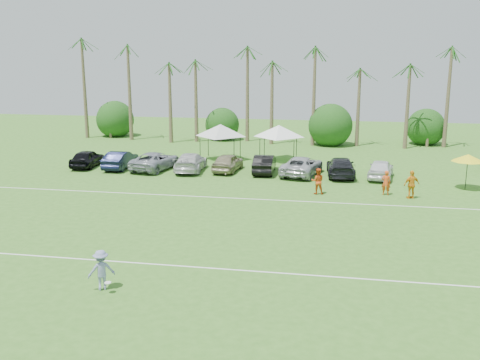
# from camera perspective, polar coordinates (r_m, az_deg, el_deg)

# --- Properties ---
(ground) EXTENTS (120.00, 120.00, 0.00)m
(ground) POSITION_cam_1_polar(r_m,az_deg,el_deg) (22.60, -7.83, -10.97)
(ground) COLOR #396E21
(ground) RESTS_ON ground
(field_lines) EXTENTS (80.00, 12.10, 0.01)m
(field_lines) POSITION_cam_1_polar(r_m,az_deg,el_deg) (29.80, -3.08, -4.86)
(field_lines) COLOR white
(field_lines) RESTS_ON ground
(palm_tree_0) EXTENTS (2.40, 2.40, 8.90)m
(palm_tree_0) POSITION_cam_1_polar(r_m,az_deg,el_deg) (64.33, -16.47, 11.00)
(palm_tree_0) COLOR brown
(palm_tree_0) RESTS_ON ground
(palm_tree_1) EXTENTS (2.40, 2.40, 9.90)m
(palm_tree_1) POSITION_cam_1_polar(r_m,az_deg,el_deg) (62.24, -12.31, 11.99)
(palm_tree_1) COLOR brown
(palm_tree_1) RESTS_ON ground
(palm_tree_2) EXTENTS (2.40, 2.40, 10.90)m
(palm_tree_2) POSITION_cam_1_polar(r_m,az_deg,el_deg) (60.52, -7.85, 12.95)
(palm_tree_2) COLOR brown
(palm_tree_2) RESTS_ON ground
(palm_tree_3) EXTENTS (2.40, 2.40, 11.90)m
(palm_tree_3) POSITION_cam_1_polar(r_m,az_deg,el_deg) (59.42, -4.10, 13.86)
(palm_tree_3) COLOR brown
(palm_tree_3) RESTS_ON ground
(palm_tree_4) EXTENTS (2.40, 2.40, 8.90)m
(palm_tree_4) POSITION_cam_1_polar(r_m,az_deg,el_deg) (58.58, -0.19, 11.38)
(palm_tree_4) COLOR brown
(palm_tree_4) RESTS_ON ground
(palm_tree_5) EXTENTS (2.40, 2.40, 9.90)m
(palm_tree_5) POSITION_cam_1_polar(r_m,az_deg,el_deg) (57.97, 3.79, 12.19)
(palm_tree_5) COLOR brown
(palm_tree_5) RESTS_ON ground
(palm_tree_6) EXTENTS (2.40, 2.40, 10.90)m
(palm_tree_6) POSITION_cam_1_polar(r_m,az_deg,el_deg) (57.64, 7.86, 12.96)
(palm_tree_6) COLOR brown
(palm_tree_6) RESTS_ON ground
(palm_tree_7) EXTENTS (2.40, 2.40, 11.90)m
(palm_tree_7) POSITION_cam_1_polar(r_m,az_deg,el_deg) (57.61, 11.98, 13.65)
(palm_tree_7) COLOR brown
(palm_tree_7) RESTS_ON ground
(palm_tree_8) EXTENTS (2.40, 2.40, 8.90)m
(palm_tree_8) POSITION_cam_1_polar(r_m,az_deg,el_deg) (57.96, 16.89, 10.81)
(palm_tree_8) COLOR brown
(palm_tree_8) RESTS_ON ground
(palm_tree_9) EXTENTS (2.40, 2.40, 9.90)m
(palm_tree_9) POSITION_cam_1_polar(r_m,az_deg,el_deg) (58.70, 21.89, 11.32)
(palm_tree_9) COLOR brown
(palm_tree_9) RESTS_ON ground
(bush_tree_0) EXTENTS (4.00, 4.00, 4.00)m
(bush_tree_0) POSITION_cam_1_polar(r_m,az_deg,el_deg) (64.36, -13.34, 6.10)
(bush_tree_0) COLOR brown
(bush_tree_0) RESTS_ON ground
(bush_tree_1) EXTENTS (4.00, 4.00, 4.00)m
(bush_tree_1) POSITION_cam_1_polar(r_m,az_deg,el_deg) (60.38, -1.89, 6.01)
(bush_tree_1) COLOR brown
(bush_tree_1) RESTS_ON ground
(bush_tree_2) EXTENTS (4.00, 4.00, 4.00)m
(bush_tree_2) POSITION_cam_1_polar(r_m,az_deg,el_deg) (59.05, 9.63, 5.68)
(bush_tree_2) COLOR brown
(bush_tree_2) RESTS_ON ground
(bush_tree_3) EXTENTS (4.00, 4.00, 4.00)m
(bush_tree_3) POSITION_cam_1_polar(r_m,az_deg,el_deg) (59.78, 19.29, 5.22)
(bush_tree_3) COLOR brown
(bush_tree_3) RESTS_ON ground
(sideline_player_a) EXTENTS (0.66, 0.48, 1.69)m
(sideline_player_a) POSITION_cam_1_polar(r_m,az_deg,el_deg) (37.39, 15.31, -0.29)
(sideline_player_a) COLOR #E14E19
(sideline_player_a) RESTS_ON ground
(sideline_player_b) EXTENTS (0.93, 0.75, 1.79)m
(sideline_player_b) POSITION_cam_1_polar(r_m,az_deg,el_deg) (36.68, 8.28, -0.13)
(sideline_player_b) COLOR #CD4B16
(sideline_player_b) RESTS_ON ground
(sideline_player_c) EXTENTS (1.20, 0.87, 1.90)m
(sideline_player_c) POSITION_cam_1_polar(r_m,az_deg,el_deg) (36.88, 17.84, -0.47)
(sideline_player_c) COLOR orange
(sideline_player_c) RESTS_ON ground
(canopy_tent_left) EXTENTS (4.68, 4.68, 3.79)m
(canopy_tent_left) POSITION_cam_1_polar(r_m,az_deg,el_deg) (48.15, -2.10, 5.96)
(canopy_tent_left) COLOR black
(canopy_tent_left) RESTS_ON ground
(canopy_tent_right) EXTENTS (4.60, 4.60, 3.73)m
(canopy_tent_right) POSITION_cam_1_polar(r_m,az_deg,el_deg) (48.07, 4.18, 5.86)
(canopy_tent_right) COLOR black
(canopy_tent_right) RESTS_ON ground
(market_umbrella) EXTENTS (2.26, 2.26, 2.52)m
(market_umbrella) POSITION_cam_1_polar(r_m,az_deg,el_deg) (40.56, 23.15, 2.18)
(market_umbrella) COLOR black
(market_umbrella) RESTS_ON ground
(frisbee_player) EXTENTS (1.24, 1.08, 1.66)m
(frisbee_player) POSITION_cam_1_polar(r_m,az_deg,el_deg) (22.33, -14.57, -9.28)
(frisbee_player) COLOR #8086B5
(frisbee_player) RESTS_ON ground
(parked_car_0) EXTENTS (1.95, 4.42, 1.48)m
(parked_car_0) POSITION_cam_1_polar(r_m,az_deg,el_deg) (47.17, -15.98, 2.24)
(parked_car_0) COLOR black
(parked_car_0) RESTS_ON ground
(parked_car_1) EXTENTS (1.57, 4.49, 1.48)m
(parked_car_1) POSITION_cam_1_polar(r_m,az_deg,el_deg) (45.83, -12.64, 2.12)
(parked_car_1) COLOR black
(parked_car_1) RESTS_ON ground
(parked_car_2) EXTENTS (3.35, 5.67, 1.48)m
(parked_car_2) POSITION_cam_1_polar(r_m,az_deg,el_deg) (44.83, -9.03, 2.04)
(parked_car_2) COLOR #959AA4
(parked_car_2) RESTS_ON ground
(parked_car_3) EXTENTS (2.40, 5.22, 1.48)m
(parked_car_3) POSITION_cam_1_polar(r_m,az_deg,el_deg) (43.96, -5.28, 1.93)
(parked_car_3) COLOR silver
(parked_car_3) RESTS_ON ground
(parked_car_4) EXTENTS (2.15, 4.49, 1.48)m
(parked_car_4) POSITION_cam_1_polar(r_m,az_deg,el_deg) (43.64, -1.31, 1.90)
(parked_car_4) COLOR gray
(parked_car_4) RESTS_ON ground
(parked_car_5) EXTENTS (1.73, 4.54, 1.48)m
(parked_car_5) POSITION_cam_1_polar(r_m,az_deg,el_deg) (43.08, 2.62, 1.74)
(parked_car_5) COLOR black
(parked_car_5) RESTS_ON ground
(parked_car_6) EXTENTS (3.45, 5.70, 1.48)m
(parked_car_6) POSITION_cam_1_polar(r_m,az_deg,el_deg) (42.51, 6.61, 1.52)
(parked_car_6) COLOR #AEB0B5
(parked_car_6) RESTS_ON ground
(parked_car_7) EXTENTS (2.36, 5.21, 1.48)m
(parked_car_7) POSITION_cam_1_polar(r_m,az_deg,el_deg) (42.59, 10.69, 1.40)
(parked_car_7) COLOR black
(parked_car_7) RESTS_ON ground
(parked_car_8) EXTENTS (2.39, 4.56, 1.48)m
(parked_car_8) POSITION_cam_1_polar(r_m,az_deg,el_deg) (42.41, 14.78, 1.14)
(parked_car_8) COLOR white
(parked_car_8) RESTS_ON ground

